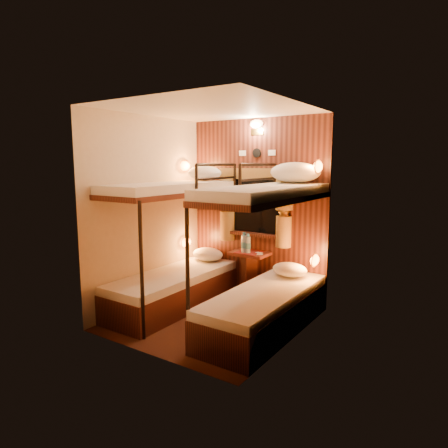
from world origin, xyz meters
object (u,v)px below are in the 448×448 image
Objects in this scene: bunk_left at (174,264)px; table at (249,269)px; bunk_right at (265,281)px; bottle_left at (244,244)px; bottle_right at (248,245)px.

bunk_left reaches higher than table.
bunk_left and bunk_right have the same top height.
table is at bearing 55.15° from bottle_left.
bunk_right reaches higher than bottle_left.
bunk_right reaches higher than table.
bottle_right is (0.66, 0.71, 0.20)m from bunk_left.
bottle_right is at bearing -0.35° from bottle_left.
bunk_left reaches higher than bottle_left.
table is at bearing 50.33° from bunk_left.
bottle_left is 0.06m from bottle_right.
table is 0.35m from bottle_right.
bunk_right is at bearing -48.30° from bottle_right.
bottle_left is 1.04× the size of bottle_right.
bunk_left is at bearing -129.67° from table.
bunk_left is 0.96m from bottle_left.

